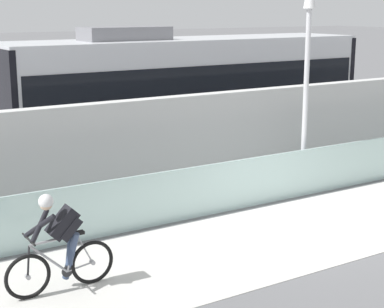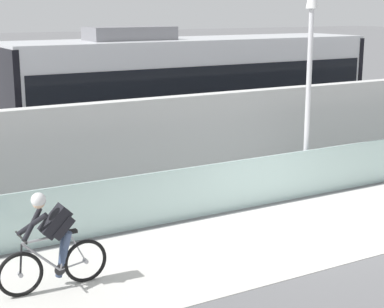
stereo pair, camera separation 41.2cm
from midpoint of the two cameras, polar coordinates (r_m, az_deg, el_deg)
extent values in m
plane|color=slate|center=(12.84, 10.18, -6.71)|extent=(200.00, 200.00, 0.00)
cube|color=silver|center=(12.84, 10.19, -6.68)|extent=(32.00, 3.20, 0.01)
cube|color=silver|center=(14.03, 5.22, -2.46)|extent=(32.00, 0.05, 1.11)
cube|color=silver|center=(15.31, 1.19, 1.26)|extent=(32.00, 0.36, 2.32)
cube|color=#595654|center=(17.64, -3.25, -0.99)|extent=(32.00, 0.08, 0.01)
cube|color=#595654|center=(18.88, -5.35, -0.08)|extent=(32.00, 0.08, 0.01)
cube|color=silver|center=(18.49, -1.09, 5.67)|extent=(11.00, 2.50, 3.10)
cube|color=black|center=(18.45, -1.09, 6.75)|extent=(10.56, 2.54, 1.04)
cube|color=#19599E|center=(18.72, -1.07, 1.52)|extent=(10.78, 2.53, 0.28)
cube|color=slate|center=(17.41, -6.81, 10.83)|extent=(2.40, 1.10, 0.36)
cube|color=#232326|center=(17.26, -11.13, -0.33)|extent=(1.40, 1.88, 0.20)
cylinder|color=black|center=(16.62, -10.23, -1.02)|extent=(0.60, 0.10, 0.60)
cylinder|color=black|center=(17.93, -11.95, -0.06)|extent=(0.60, 0.10, 0.60)
cube|color=#232326|center=(20.75, 7.30, 2.09)|extent=(1.40, 1.88, 0.20)
cylinder|color=black|center=(20.23, 8.58, 1.59)|extent=(0.60, 0.10, 0.60)
cylinder|color=black|center=(21.31, 6.08, 2.26)|extent=(0.60, 0.10, 0.60)
cube|color=black|center=(16.40, -17.68, 4.08)|extent=(0.16, 2.54, 2.94)
cube|color=black|center=(21.78, 11.38, 6.57)|extent=(0.16, 2.54, 2.94)
torus|color=black|center=(10.01, -15.87, -10.71)|extent=(0.72, 0.06, 0.72)
cylinder|color=#99999E|center=(10.01, -15.87, -10.71)|extent=(0.07, 0.10, 0.07)
torus|color=black|center=(10.31, -10.20, -9.67)|extent=(0.72, 0.06, 0.72)
cylinder|color=#99999E|center=(10.31, -10.20, -9.67)|extent=(0.07, 0.10, 0.07)
cylinder|color=#99999E|center=(10.01, -14.08, -9.25)|extent=(0.60, 0.04, 0.58)
cylinder|color=#99999E|center=(10.11, -12.03, -8.81)|extent=(0.22, 0.04, 0.59)
cylinder|color=#99999E|center=(9.93, -13.68, -7.61)|extent=(0.76, 0.04, 0.07)
cylinder|color=#99999E|center=(10.25, -11.31, -10.04)|extent=(0.43, 0.03, 0.09)
cylinder|color=#99999E|center=(10.17, -10.91, -8.44)|extent=(0.27, 0.02, 0.53)
cylinder|color=black|center=(9.92, -15.82, -9.39)|extent=(0.08, 0.03, 0.49)
cube|color=black|center=(10.03, -11.63, -7.08)|extent=(0.24, 0.10, 0.05)
cylinder|color=black|center=(9.80, -15.81, -7.50)|extent=(0.03, 0.58, 0.03)
cylinder|color=#262628|center=(10.20, -12.44, -10.40)|extent=(0.18, 0.02, 0.18)
cube|color=black|center=(9.89, -12.89, -6.11)|extent=(0.50, 0.28, 0.51)
cube|color=black|center=(9.95, -12.35, -6.52)|extent=(0.38, 0.30, 0.38)
sphere|color=beige|center=(9.71, -14.33, -4.41)|extent=(0.20, 0.20, 0.20)
sphere|color=silver|center=(9.70, -14.34, -4.21)|extent=(0.23, 0.23, 0.23)
cylinder|color=black|center=(9.79, -14.87, -6.38)|extent=(0.44, 0.41, 0.41)
cylinder|color=black|center=(9.79, -14.87, -6.38)|extent=(0.44, 0.41, 0.41)
cylinder|color=#384766|center=(10.12, -12.13, -9.06)|extent=(0.29, 0.33, 0.80)
cylinder|color=#384766|center=(10.07, -12.17, -8.32)|extent=(0.29, 0.33, 0.54)
cylinder|color=gray|center=(15.34, 9.21, -2.96)|extent=(0.24, 0.24, 0.20)
cylinder|color=silver|center=(14.90, 9.50, 4.82)|extent=(0.12, 0.12, 4.20)
camera|label=1|loc=(0.21, -90.88, -0.21)|focal=58.64mm
camera|label=2|loc=(0.21, 89.12, 0.21)|focal=58.64mm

